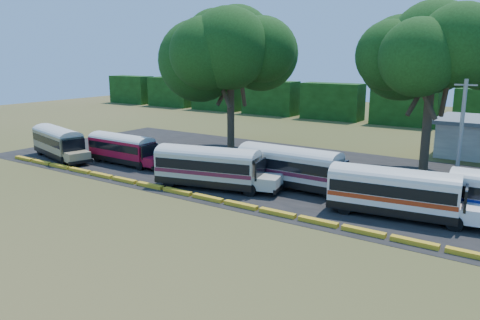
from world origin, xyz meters
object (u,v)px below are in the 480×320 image
Objects in this scene: bus_red at (123,147)px; bus_cream_west at (210,165)px; bus_beige at (58,141)px; bus_white_red at (396,190)px; tree_west at (230,49)px.

bus_cream_west reaches higher than bus_red.
bus_white_red reaches higher than bus_beige.
bus_beige is at bearing 166.33° from bus_cream_west.
tree_west reaches higher than bus_beige.
bus_red is 0.58× the size of tree_west.
bus_cream_west is at bearing -61.05° from tree_west.
bus_red is at bearing 157.45° from bus_cream_west.
bus_beige is 7.86m from bus_red.
bus_cream_west is at bearing 14.59° from bus_beige.
tree_west reaches higher than bus_cream_west.
tree_west is at bearing 59.79° from bus_beige.
tree_west reaches higher than bus_white_red.
tree_west is (5.24, 11.01, 9.50)m from bus_red.
bus_beige is 1.11× the size of bus_red.
tree_west is at bearing 144.63° from bus_white_red.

